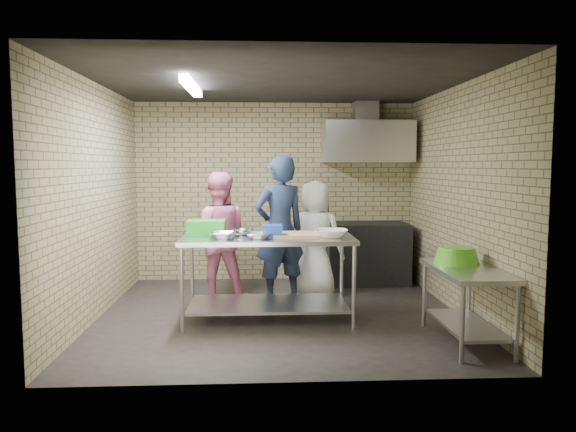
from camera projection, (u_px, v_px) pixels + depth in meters
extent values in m
plane|color=black|center=(280.00, 314.00, 6.34)|extent=(4.20, 4.20, 0.00)
plane|color=black|center=(280.00, 82.00, 6.09)|extent=(4.20, 4.20, 0.00)
cube|color=tan|center=(275.00, 192.00, 8.20)|extent=(4.20, 0.06, 2.70)
cube|color=tan|center=(290.00, 217.00, 4.23)|extent=(4.20, 0.06, 2.70)
cube|color=tan|center=(96.00, 201.00, 6.10)|extent=(0.06, 4.00, 2.70)
cube|color=tan|center=(458.00, 200.00, 6.33)|extent=(0.06, 4.00, 2.70)
cube|color=#ABACB2|center=(268.00, 278.00, 6.10)|extent=(1.92, 0.96, 0.96)
cube|color=silver|center=(466.00, 305.00, 5.31)|extent=(0.60, 1.20, 0.75)
cube|color=black|center=(366.00, 253.00, 8.01)|extent=(1.20, 0.70, 0.90)
cube|color=silver|center=(367.00, 142.00, 7.91)|extent=(1.30, 0.60, 0.60)
cube|color=#A5A8AD|center=(366.00, 112.00, 8.01)|extent=(0.35, 0.30, 0.30)
cube|color=#3F2B19|center=(384.00, 154.00, 8.13)|extent=(0.80, 0.20, 0.04)
cube|color=white|center=(192.00, 87.00, 6.04)|extent=(0.10, 1.25, 0.08)
cube|color=green|center=(206.00, 228.00, 6.13)|extent=(0.43, 0.32, 0.17)
cube|color=#1842B5|center=(272.00, 231.00, 5.95)|extent=(0.21, 0.21, 0.14)
cube|color=tan|center=(299.00, 235.00, 6.05)|extent=(0.59, 0.45, 0.03)
imported|color=silver|center=(222.00, 235.00, 5.83)|extent=(0.32, 0.32, 0.07)
imported|color=silver|center=(241.00, 233.00, 6.08)|extent=(0.24, 0.24, 0.07)
imported|color=silver|center=(259.00, 236.00, 5.83)|extent=(0.29, 0.29, 0.07)
imported|color=beige|center=(331.00, 233.00, 5.94)|extent=(0.39, 0.39, 0.09)
cylinder|color=#B22619|center=(368.00, 147.00, 8.10)|extent=(0.07, 0.07, 0.18)
imported|color=#151B35|center=(280.00, 229.00, 6.85)|extent=(0.81, 0.68, 1.88)
imported|color=pink|center=(218.00, 236.00, 6.99)|extent=(0.82, 0.65, 1.67)
imported|color=white|center=(315.00, 239.00, 7.18)|extent=(0.90, 0.78, 1.55)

